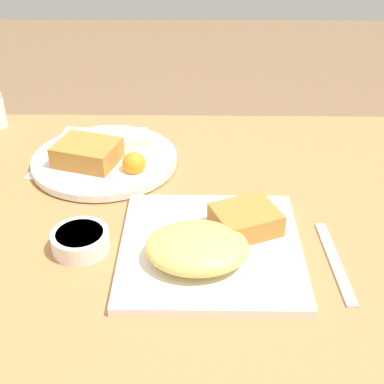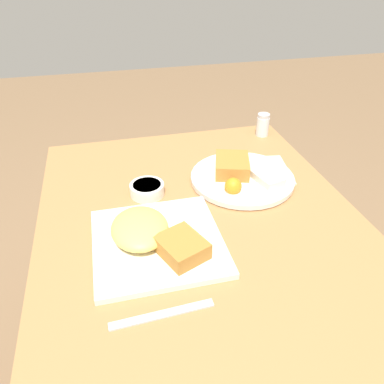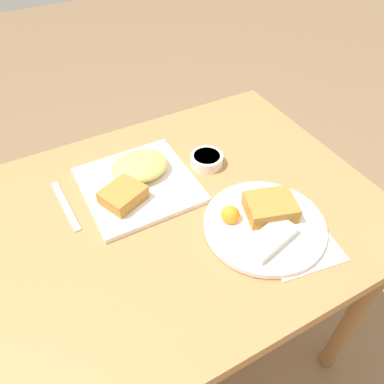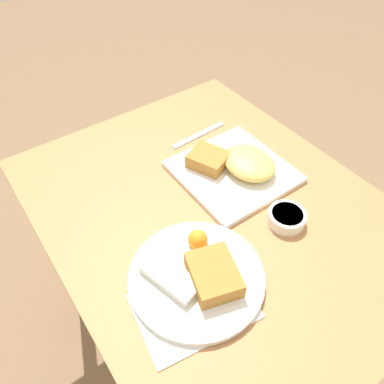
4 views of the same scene
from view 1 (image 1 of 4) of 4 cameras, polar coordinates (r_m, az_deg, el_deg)
dining_table at (r=0.97m, az=-2.07°, el=-6.57°), size 0.95×0.76×0.75m
menu_card at (r=1.10m, az=-11.24°, el=4.01°), size 0.20×0.25×0.00m
plate_square_near at (r=0.80m, az=1.98°, el=-5.57°), size 0.27×0.27×0.06m
plate_oval_far at (r=1.04m, az=-9.43°, el=3.72°), size 0.28×0.28×0.05m
sauce_ramekin at (r=0.83m, az=-11.83°, el=-5.05°), size 0.09×0.09×0.03m
butter_knife at (r=0.83m, az=14.99°, el=-7.19°), size 0.03×0.19×0.00m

